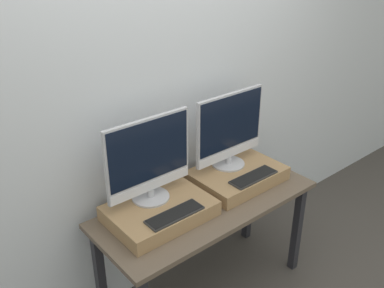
% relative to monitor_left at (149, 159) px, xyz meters
% --- Properties ---
extents(wall_back, '(8.00, 0.04, 2.60)m').
position_rel_monitor_left_xyz_m(wall_back, '(0.31, 0.22, 0.26)').
color(wall_back, silver).
rests_on(wall_back, ground_plane).
extents(workbench, '(1.37, 0.57, 0.71)m').
position_rel_monitor_left_xyz_m(workbench, '(0.31, -0.14, -0.43)').
color(workbench, brown).
rests_on(workbench, ground_plane).
extents(wooden_riser_left, '(0.57, 0.40, 0.09)m').
position_rel_monitor_left_xyz_m(wooden_riser_left, '(-0.00, -0.08, -0.29)').
color(wooden_riser_left, '#99754C').
rests_on(wooden_riser_left, workbench).
extents(monitor_left, '(0.53, 0.21, 0.49)m').
position_rel_monitor_left_xyz_m(monitor_left, '(0.00, 0.00, 0.00)').
color(monitor_left, '#B2B2B7').
rests_on(monitor_left, wooden_riser_left).
extents(keyboard_left, '(0.33, 0.11, 0.01)m').
position_rel_monitor_left_xyz_m(keyboard_left, '(0.00, -0.22, -0.24)').
color(keyboard_left, '#2D2D2D').
rests_on(keyboard_left, wooden_riser_left).
extents(wooden_riser_right, '(0.57, 0.40, 0.09)m').
position_rel_monitor_left_xyz_m(wooden_riser_right, '(0.61, -0.08, -0.29)').
color(wooden_riser_right, '#99754C').
rests_on(wooden_riser_right, workbench).
extents(monitor_right, '(0.53, 0.21, 0.49)m').
position_rel_monitor_left_xyz_m(monitor_right, '(0.61, 0.00, 0.00)').
color(monitor_right, '#B2B2B7').
rests_on(monitor_right, wooden_riser_right).
extents(keyboard_right, '(0.33, 0.11, 0.01)m').
position_rel_monitor_left_xyz_m(keyboard_right, '(0.61, -0.22, -0.24)').
color(keyboard_right, '#2D2D2D').
rests_on(keyboard_right, wooden_riser_right).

